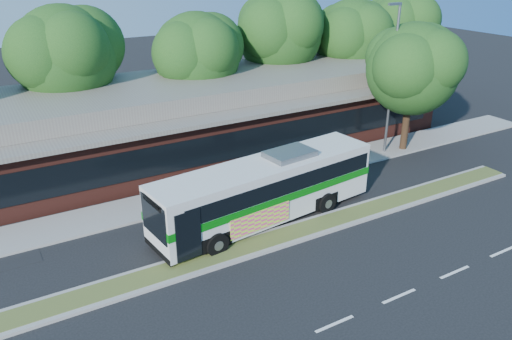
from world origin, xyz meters
The scene contains 12 objects.
ground centered at (0.00, 0.00, 0.00)m, with size 120.00×120.00×0.00m, color black.
median_strip centered at (0.00, 0.60, 0.07)m, with size 26.00×1.10×0.15m, color #3B4F21.
sidewalk centered at (0.00, 6.40, 0.06)m, with size 44.00×2.60×0.12m, color gray.
plaza_building centered at (0.00, 12.99, 2.13)m, with size 33.20×11.20×4.45m.
lamp_post centered at (9.56, 6.00, 4.90)m, with size 0.93×0.18×9.07m.
tree_bg_b centered at (-6.57, 16.14, 6.14)m, with size 6.69×6.00×9.00m.
tree_bg_c centered at (1.40, 15.13, 5.59)m, with size 6.24×5.60×8.26m.
tree_bg_d centered at (8.45, 16.15, 6.42)m, with size 6.91×6.20×9.37m.
tree_bg_e centered at (14.42, 15.14, 5.74)m, with size 6.47×5.80×8.50m.
tree_bg_f centered at (20.43, 16.14, 6.06)m, with size 6.69×6.00×8.92m.
transit_bus centered at (-1.25, 2.40, 1.76)m, with size 11.47×3.70×3.17m.
sidewalk_tree centered at (11.40, 5.92, 5.34)m, with size 6.18×5.54×7.97m.
Camera 1 is at (-12.05, -15.32, 11.61)m, focal length 35.00 mm.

